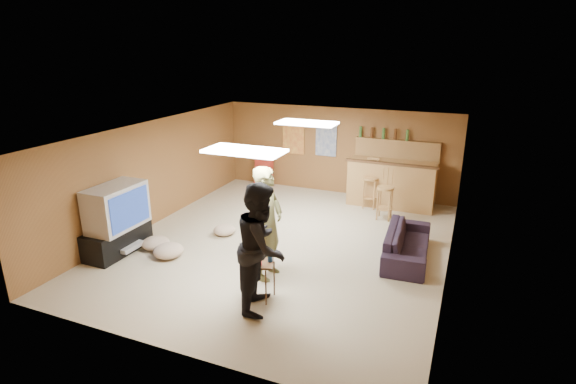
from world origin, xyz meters
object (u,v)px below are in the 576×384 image
at_px(person_black, 262,247).
at_px(sofa, 407,244).
at_px(bar_counter, 391,184).
at_px(tray_table, 258,280).
at_px(person_olive, 268,223).
at_px(tv_body, 116,207).

bearing_deg(person_black, sofa, -48.70).
height_order(bar_counter, tray_table, bar_counter).
bearing_deg(person_black, person_olive, 6.45).
height_order(tv_body, person_black, person_black).
bearing_deg(person_black, tray_table, 28.96).
distance_m(bar_counter, sofa, 2.76).
bearing_deg(bar_counter, tray_table, -102.75).
distance_m(tv_body, bar_counter, 6.09).
distance_m(bar_counter, person_black, 5.16).
relative_size(sofa, tray_table, 3.16).
bearing_deg(person_black, bar_counter, -23.77).
relative_size(bar_counter, tray_table, 3.38).
xyz_separation_m(bar_counter, person_black, (-0.95, -5.05, 0.40)).
xyz_separation_m(tv_body, person_black, (3.20, -0.60, 0.05)).
relative_size(tv_body, person_black, 0.58).
distance_m(person_black, sofa, 3.06).
bearing_deg(bar_counter, tv_body, -133.00).
bearing_deg(sofa, tv_body, 106.66).
bearing_deg(tray_table, person_black, -47.94).
bearing_deg(person_olive, person_black, -160.18).
height_order(tv_body, bar_counter, tv_body).
distance_m(bar_counter, tray_table, 5.01).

